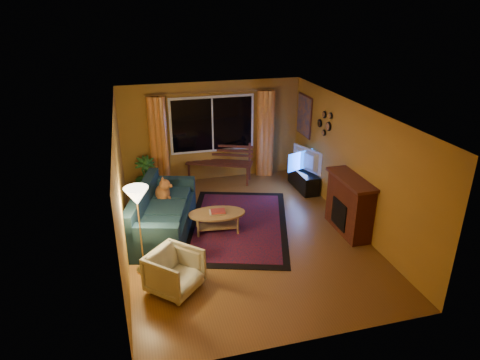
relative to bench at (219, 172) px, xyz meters
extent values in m
cube|color=brown|center=(-0.11, -2.75, -0.26)|extent=(4.50, 6.00, 0.02)
cube|color=white|center=(-0.11, -2.75, 2.26)|extent=(4.50, 6.00, 0.02)
cube|color=#B77F2E|center=(-0.11, 0.26, 1.00)|extent=(4.50, 0.02, 2.50)
cube|color=#B77F2E|center=(-2.37, -2.75, 1.00)|extent=(0.02, 6.00, 2.50)
cube|color=#B77F2E|center=(2.15, -2.75, 1.00)|extent=(0.02, 6.00, 2.50)
cube|color=black|center=(-0.11, 0.19, 1.20)|extent=(2.00, 0.02, 1.30)
cylinder|color=#BF8C3F|center=(-0.11, 0.15, 2.00)|extent=(3.20, 0.03, 0.03)
cylinder|color=orange|center=(-1.46, 0.13, 0.87)|extent=(0.36, 0.36, 2.24)
cylinder|color=orange|center=(1.24, 0.13, 0.87)|extent=(0.36, 0.36, 2.24)
cube|color=#4B211C|center=(0.00, 0.00, 0.00)|extent=(1.71, 1.11, 0.50)
imported|color=#235B1E|center=(-1.85, -0.22, 0.19)|extent=(0.53, 0.53, 0.89)
cube|color=#142938|center=(-1.63, -2.27, 0.22)|extent=(1.60, 2.49, 0.93)
imported|color=beige|center=(-1.64, -4.16, 0.13)|extent=(1.01, 1.01, 0.76)
cylinder|color=#BF8C3F|center=(-2.10, -3.50, 0.54)|extent=(0.34, 0.34, 1.58)
cube|color=maroon|center=(-0.13, -2.36, -0.24)|extent=(2.87, 3.62, 0.02)
cylinder|color=#AD814C|center=(-0.60, -2.49, -0.04)|extent=(1.25, 1.25, 0.41)
cube|color=black|center=(1.89, -0.98, -0.02)|extent=(0.39, 1.11, 0.46)
imported|color=black|center=(1.89, -0.98, 0.49)|extent=(0.46, 0.97, 0.57)
cube|color=maroon|center=(1.94, -3.15, 0.30)|extent=(0.40, 1.20, 1.10)
cube|color=#C86B18|center=(2.11, -0.30, 1.40)|extent=(0.04, 0.76, 0.96)
camera|label=1|loc=(-2.10, -9.89, 4.11)|focal=32.00mm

